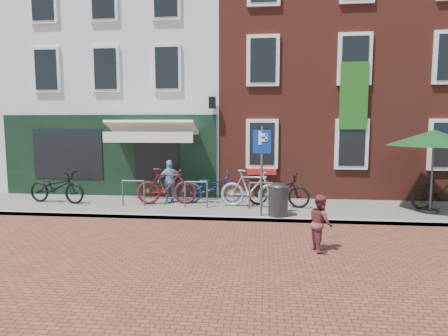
# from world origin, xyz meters

# --- Properties ---
(ground) EXTENTS (80.00, 80.00, 0.00)m
(ground) POSITION_xyz_m (0.00, 0.00, 0.00)
(ground) COLOR brown
(sidewalk) EXTENTS (24.00, 3.00, 0.10)m
(sidewalk) POSITION_xyz_m (1.00, 1.50, 0.05)
(sidewalk) COLOR slate
(sidewalk) RESTS_ON ground
(building_stucco) EXTENTS (8.00, 8.00, 9.00)m
(building_stucco) POSITION_xyz_m (-5.00, 7.00, 4.50)
(building_stucco) COLOR silver
(building_stucco) RESTS_ON ground
(building_brick_mid) EXTENTS (6.00, 8.00, 10.00)m
(building_brick_mid) POSITION_xyz_m (2.00, 7.00, 5.00)
(building_brick_mid) COLOR maroon
(building_brick_mid) RESTS_ON ground
(building_brick_right) EXTENTS (6.00, 8.00, 10.00)m
(building_brick_right) POSITION_xyz_m (8.00, 7.00, 5.00)
(building_brick_right) COLOR maroon
(building_brick_right) RESTS_ON ground
(litter_bin) EXTENTS (0.55, 0.55, 1.01)m
(litter_bin) POSITION_xyz_m (1.00, 0.30, 0.62)
(litter_bin) COLOR #313033
(litter_bin) RESTS_ON sidewalk
(parking_sign) EXTENTS (0.50, 0.08, 2.53)m
(parking_sign) POSITION_xyz_m (0.52, 0.30, 1.79)
(parking_sign) COLOR #4C4C4F
(parking_sign) RESTS_ON sidewalk
(parasol) EXTENTS (2.73, 2.73, 2.52)m
(parasol) POSITION_xyz_m (5.46, 1.30, 2.37)
(parasol) COLOR #4C4C4F
(parasol) RESTS_ON sidewalk
(boy) EXTENTS (0.58, 0.67, 1.21)m
(boy) POSITION_xyz_m (1.81, -2.32, 0.60)
(boy) COLOR brown
(boy) RESTS_ON ground
(cafe_person) EXTENTS (0.89, 0.67, 1.40)m
(cafe_person) POSITION_xyz_m (-2.49, 1.88, 0.80)
(cafe_person) COLOR #7BA9D9
(cafe_person) RESTS_ON sidewalk
(bicycle_0) EXTENTS (2.07, 0.95, 1.05)m
(bicycle_0) POSITION_xyz_m (-6.17, 1.43, 0.62)
(bicycle_0) COLOR black
(bicycle_0) RESTS_ON sidewalk
(bicycle_1) EXTENTS (2.00, 0.82, 1.17)m
(bicycle_1) POSITION_xyz_m (-2.53, 1.62, 0.68)
(bicycle_1) COLOR #591519
(bicycle_1) RESTS_ON sidewalk
(bicycle_2) EXTENTS (2.10, 1.08, 1.05)m
(bicycle_2) POSITION_xyz_m (-1.11, 1.96, 0.62)
(bicycle_2) COLOR navy
(bicycle_2) RESTS_ON sidewalk
(bicycle_3) EXTENTS (1.98, 0.73, 1.17)m
(bicycle_3) POSITION_xyz_m (0.19, 1.45, 0.68)
(bicycle_3) COLOR #9C9B9E
(bicycle_3) RESTS_ON sidewalk
(bicycle_4) EXTENTS (2.11, 1.19, 1.05)m
(bicycle_4) POSITION_xyz_m (1.03, 1.64, 0.62)
(bicycle_4) COLOR black
(bicycle_4) RESTS_ON sidewalk
(bicycle_5) EXTENTS (2.01, 0.92, 1.17)m
(bicycle_5) POSITION_xyz_m (5.93, 1.70, 0.68)
(bicycle_5) COLOR black
(bicycle_5) RESTS_ON sidewalk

